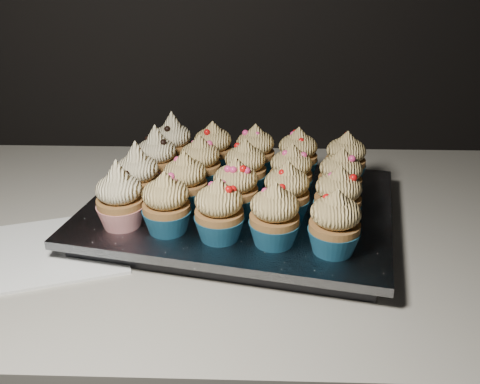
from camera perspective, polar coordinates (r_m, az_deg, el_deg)
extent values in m
cube|color=beige|center=(0.82, 10.33, -4.28)|extent=(2.44, 0.64, 0.04)
cube|color=white|center=(0.76, -18.74, -5.75)|extent=(0.22, 0.22, 0.00)
cube|color=black|center=(0.78, 0.00, -2.57)|extent=(0.45, 0.38, 0.02)
cube|color=silver|center=(0.78, 0.00, -1.47)|extent=(0.49, 0.41, 0.01)
cone|color=red|center=(0.72, -12.52, -2.44)|extent=(0.06, 0.06, 0.03)
ellipsoid|color=#FEE7B2|center=(0.71, -12.81, 0.29)|extent=(0.06, 0.06, 0.04)
cone|color=#FEE7B2|center=(0.69, -13.03, 2.39)|extent=(0.03, 0.03, 0.03)
cone|color=#1A587B|center=(0.70, -7.76, -3.02)|extent=(0.06, 0.06, 0.03)
ellipsoid|color=#F1C97A|center=(0.68, -7.95, -0.22)|extent=(0.06, 0.06, 0.04)
cone|color=#F1C97A|center=(0.67, -8.06, 1.55)|extent=(0.03, 0.03, 0.02)
cone|color=#1A587B|center=(0.68, -2.20, -3.81)|extent=(0.06, 0.06, 0.03)
ellipsoid|color=#F1C97A|center=(0.66, -2.26, -0.93)|extent=(0.06, 0.06, 0.04)
cone|color=#F1C97A|center=(0.65, -2.29, 0.89)|extent=(0.03, 0.03, 0.02)
cone|color=#1A587B|center=(0.67, 3.64, -4.34)|extent=(0.06, 0.06, 0.03)
ellipsoid|color=#F1C97A|center=(0.65, 3.74, -1.43)|extent=(0.06, 0.06, 0.04)
cone|color=#F1C97A|center=(0.64, 3.80, 0.42)|extent=(0.03, 0.03, 0.02)
cone|color=#1A587B|center=(0.66, 9.92, -5.12)|extent=(0.06, 0.06, 0.03)
ellipsoid|color=#F1C97A|center=(0.64, 10.17, -2.19)|extent=(0.06, 0.06, 0.04)
cone|color=#F1C97A|center=(0.63, 10.33, -0.33)|extent=(0.03, 0.03, 0.02)
cone|color=red|center=(0.78, -10.68, -0.11)|extent=(0.06, 0.06, 0.03)
ellipsoid|color=#FEE7B2|center=(0.76, -10.90, 2.46)|extent=(0.06, 0.06, 0.04)
cone|color=#FEE7B2|center=(0.75, -11.08, 4.42)|extent=(0.03, 0.03, 0.03)
cone|color=#1A587B|center=(0.76, -5.77, -0.56)|extent=(0.06, 0.06, 0.03)
ellipsoid|color=#F1C97A|center=(0.74, -5.90, 2.08)|extent=(0.06, 0.06, 0.04)
cone|color=#F1C97A|center=(0.73, -5.98, 3.73)|extent=(0.03, 0.03, 0.02)
cone|color=#1A587B|center=(0.73, -0.46, -1.29)|extent=(0.06, 0.06, 0.03)
ellipsoid|color=#F1C97A|center=(0.72, -0.47, 1.42)|extent=(0.06, 0.06, 0.04)
cone|color=#F1C97A|center=(0.71, -0.48, 3.12)|extent=(0.03, 0.03, 0.02)
cone|color=#1A587B|center=(0.73, 4.92, -1.71)|extent=(0.06, 0.06, 0.03)
ellipsoid|color=#F1C97A|center=(0.71, 5.04, 1.02)|extent=(0.06, 0.06, 0.04)
cone|color=#F1C97A|center=(0.70, 5.11, 2.73)|extent=(0.03, 0.03, 0.02)
cone|color=#1A587B|center=(0.72, 10.26, -2.26)|extent=(0.06, 0.06, 0.03)
ellipsoid|color=#F1C97A|center=(0.70, 10.49, 0.48)|extent=(0.06, 0.06, 0.04)
cone|color=#F1C97A|center=(0.69, 10.64, 2.20)|extent=(0.03, 0.03, 0.02)
cone|color=red|center=(0.84, -8.73, 1.96)|extent=(0.06, 0.06, 0.03)
ellipsoid|color=#FEE7B2|center=(0.82, -8.91, 4.38)|extent=(0.06, 0.06, 0.04)
cone|color=#FEE7B2|center=(0.81, -9.04, 6.22)|extent=(0.03, 0.03, 0.03)
cone|color=#1A587B|center=(0.82, -4.20, 1.50)|extent=(0.06, 0.06, 0.03)
ellipsoid|color=#F1C97A|center=(0.80, -4.29, 3.98)|extent=(0.06, 0.06, 0.04)
cone|color=#F1C97A|center=(0.79, -4.34, 5.53)|extent=(0.03, 0.03, 0.02)
cone|color=#1A587B|center=(0.80, 0.56, 0.98)|extent=(0.06, 0.06, 0.03)
ellipsoid|color=#F1C97A|center=(0.78, 0.57, 3.52)|extent=(0.06, 0.06, 0.04)
cone|color=#F1C97A|center=(0.77, 0.58, 5.10)|extent=(0.03, 0.03, 0.02)
cone|color=#1A587B|center=(0.79, 5.39, 0.47)|extent=(0.06, 0.06, 0.03)
ellipsoid|color=#F1C97A|center=(0.77, 5.51, 3.03)|extent=(0.06, 0.06, 0.04)
cone|color=#F1C97A|center=(0.76, 5.58, 4.63)|extent=(0.03, 0.03, 0.02)
cone|color=#1A587B|center=(0.78, 10.50, -0.11)|extent=(0.06, 0.06, 0.03)
ellipsoid|color=#F1C97A|center=(0.76, 10.72, 2.47)|extent=(0.06, 0.06, 0.04)
cone|color=#F1C97A|center=(0.75, 10.87, 4.08)|extent=(0.03, 0.03, 0.02)
cone|color=red|center=(0.90, -7.07, 3.68)|extent=(0.06, 0.06, 0.03)
ellipsoid|color=#FEE7B2|center=(0.88, -7.20, 5.96)|extent=(0.06, 0.06, 0.04)
cone|color=#FEE7B2|center=(0.88, -7.30, 7.69)|extent=(0.03, 0.03, 0.03)
cone|color=#1A587B|center=(0.87, -2.85, 3.22)|extent=(0.06, 0.06, 0.03)
ellipsoid|color=#F1C97A|center=(0.86, -2.90, 5.56)|extent=(0.06, 0.06, 0.04)
cone|color=#F1C97A|center=(0.85, -2.94, 7.02)|extent=(0.03, 0.03, 0.02)
cone|color=#1A587B|center=(0.86, 1.61, 2.87)|extent=(0.06, 0.06, 0.03)
ellipsoid|color=#F1C97A|center=(0.85, 1.64, 5.24)|extent=(0.06, 0.06, 0.04)
cone|color=#F1C97A|center=(0.84, 1.66, 6.72)|extent=(0.03, 0.03, 0.02)
cone|color=#1A587B|center=(0.85, 6.10, 2.46)|extent=(0.06, 0.06, 0.03)
ellipsoid|color=#F1C97A|center=(0.84, 6.22, 4.86)|extent=(0.06, 0.06, 0.04)
cone|color=#F1C97A|center=(0.83, 6.29, 6.35)|extent=(0.03, 0.03, 0.02)
cone|color=#1A587B|center=(0.84, 11.05, 1.94)|extent=(0.06, 0.06, 0.03)
ellipsoid|color=#F1C97A|center=(0.83, 11.27, 4.35)|extent=(0.06, 0.06, 0.04)
cone|color=#F1C97A|center=(0.82, 11.40, 5.84)|extent=(0.03, 0.03, 0.02)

